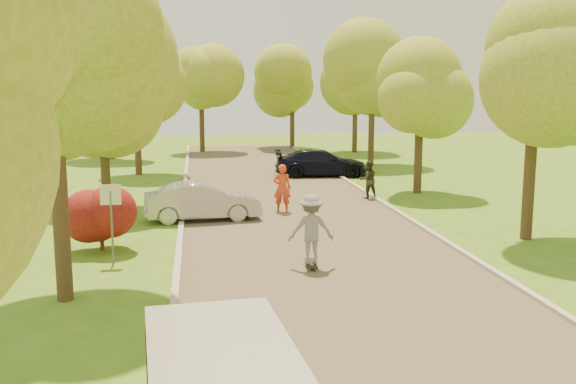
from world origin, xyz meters
TOP-DOWN VIEW (x-y plane):
  - ground at (0.00, 0.00)m, footprint 100.00×100.00m
  - road at (0.00, 8.00)m, footprint 8.00×60.00m
  - curb_left at (-4.05, 8.00)m, footprint 0.18×60.00m
  - curb_right at (4.05, 8.00)m, footprint 0.18×60.00m
  - street_sign at (-5.80, 4.00)m, footprint 0.55×0.06m
  - red_shrub at (-6.30, 5.50)m, footprint 1.70×1.70m
  - tree_l_mida at (-6.30, 1.00)m, footprint 4.71×4.60m
  - tree_l_midb at (-6.81, 12.00)m, footprint 4.30×4.20m
  - tree_l_far at (-6.39, 22.00)m, footprint 4.92×4.80m
  - tree_r_mida at (7.02, 5.00)m, footprint 5.13×5.00m
  - tree_r_midb at (6.60, 14.00)m, footprint 4.51×4.40m
  - tree_r_far at (7.23, 24.00)m, footprint 5.33×5.20m
  - tree_bg_a at (-8.78, 30.00)m, footprint 5.12×5.00m
  - tree_bg_b at (8.22, 32.00)m, footprint 5.12×5.00m
  - tree_bg_c at (-2.79, 34.00)m, footprint 4.92×4.80m
  - tree_bg_d at (4.22, 36.00)m, footprint 5.12×5.00m
  - silver_sedan at (-3.30, 9.38)m, footprint 4.24×1.75m
  - dark_sedan at (3.14, 19.97)m, footprint 5.13×2.46m
  - longboard at (-0.52, 2.79)m, footprint 0.33×0.97m
  - skateboarder at (-0.52, 2.79)m, footprint 1.25×0.77m
  - person_striped at (-0.26, 10.44)m, footprint 0.75×0.57m
  - person_olive at (3.80, 12.89)m, footprint 0.85×0.69m

SIDE VIEW (x-z plane):
  - ground at x=0.00m, z-range 0.00..0.00m
  - road at x=0.00m, z-range 0.00..0.01m
  - curb_left at x=-4.05m, z-range 0.00..0.12m
  - curb_right at x=4.05m, z-range 0.00..0.12m
  - longboard at x=-0.52m, z-range 0.05..0.16m
  - silver_sedan at x=-3.30m, z-range 0.00..1.37m
  - dark_sedan at x=3.14m, z-range 0.00..1.44m
  - person_olive at x=3.80m, z-range 0.00..1.63m
  - person_striped at x=-0.26m, z-range 0.00..1.86m
  - skateboarder at x=-0.52m, z-range 0.12..1.99m
  - red_shrub at x=-6.30m, z-range 0.12..2.07m
  - street_sign at x=-5.80m, z-range 0.48..2.65m
  - tree_l_midb at x=-6.81m, z-range 1.28..7.89m
  - tree_r_midb at x=6.60m, z-range 1.38..8.38m
  - tree_bg_c at x=-2.79m, z-range 1.35..8.69m
  - tree_l_mida at x=-6.30m, z-range 1.48..8.87m
  - tree_bg_a at x=-8.78m, z-range 1.45..9.18m
  - tree_bg_d at x=4.22m, z-range 1.45..9.18m
  - tree_l_far at x=-6.39m, z-range 1.57..9.36m
  - tree_r_mida at x=7.02m, z-range 1.56..9.51m
  - tree_bg_b at x=8.22m, z-range 1.56..9.51m
  - tree_r_far at x=7.23m, z-range 1.66..10.00m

